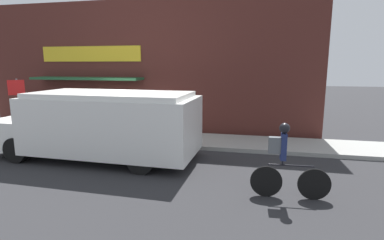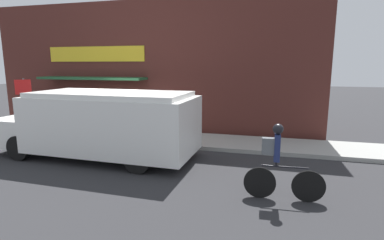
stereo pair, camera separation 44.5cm
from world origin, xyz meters
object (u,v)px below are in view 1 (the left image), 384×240
Objects in this scene: school_bus at (102,124)px; cyclist at (285,162)px; stop_sign_post at (18,97)px; trash_bin at (86,120)px.

school_bus is 3.82× the size of cyclist.
stop_sign_post reaches higher than cyclist.
cyclist is at bearing -16.65° from school_bus.
school_bus reaches higher than cyclist.
school_bus is 5.67m from cyclist.
stop_sign_post reaches higher than trash_bin.
school_bus is at bearing -21.58° from stop_sign_post.
stop_sign_post reaches higher than school_bus.
cyclist is at bearing -19.75° from stop_sign_post.
cyclist reaches higher than trash_bin.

